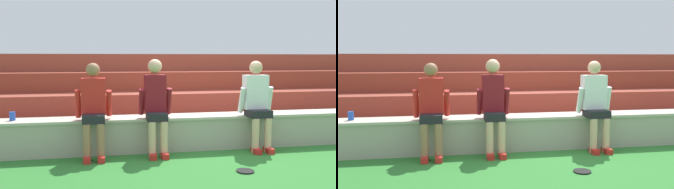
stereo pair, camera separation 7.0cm
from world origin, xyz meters
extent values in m
plane|color=#2D752D|center=(0.00, 0.00, 0.00)|extent=(80.00, 80.00, 0.00)
cube|color=#A8A08E|center=(0.00, 0.23, 0.27)|extent=(7.87, 0.46, 0.54)
cube|color=#BCB39F|center=(0.00, 0.23, 0.52)|extent=(7.91, 0.50, 0.04)
cube|color=#9C4636|center=(0.00, 0.98, 0.19)|extent=(11.48, 0.70, 0.39)
cube|color=#964030|center=(0.00, 1.68, 0.39)|extent=(11.48, 0.70, 0.78)
cube|color=brown|center=(0.00, 2.38, 0.58)|extent=(11.48, 0.70, 1.17)
cube|color=#994233|center=(0.00, 3.08, 0.78)|extent=(11.48, 0.70, 1.56)
cylinder|color=#996B4C|center=(-1.96, -0.24, 0.27)|extent=(0.11, 0.11, 0.54)
cylinder|color=#996B4C|center=(-1.76, -0.24, 0.27)|extent=(0.11, 0.11, 0.54)
cube|color=red|center=(-1.96, -0.28, 0.04)|extent=(0.10, 0.22, 0.08)
cube|color=red|center=(-1.76, -0.28, 0.04)|extent=(0.10, 0.22, 0.08)
cube|color=black|center=(-1.86, -0.09, 0.59)|extent=(0.32, 0.35, 0.12)
cube|color=red|center=(-1.86, 0.10, 0.91)|extent=(0.36, 0.20, 0.52)
sphere|color=#996B4C|center=(-1.86, 0.10, 1.29)|extent=(0.21, 0.21, 0.21)
cylinder|color=red|center=(-2.09, 0.08, 0.79)|extent=(0.08, 0.15, 0.43)
cylinder|color=red|center=(-1.63, 0.08, 0.79)|extent=(0.08, 0.23, 0.42)
cylinder|color=#DBAD89|center=(-1.02, -0.23, 0.27)|extent=(0.11, 0.11, 0.54)
cylinder|color=#DBAD89|center=(-0.84, -0.23, 0.27)|extent=(0.11, 0.11, 0.54)
cube|color=red|center=(-1.02, -0.27, 0.04)|extent=(0.10, 0.22, 0.08)
cube|color=red|center=(-0.84, -0.27, 0.04)|extent=(0.10, 0.22, 0.08)
cube|color=black|center=(-0.93, -0.09, 0.59)|extent=(0.29, 0.34, 0.12)
cube|color=maroon|center=(-0.93, 0.07, 0.93)|extent=(0.32, 0.20, 0.56)
sphere|color=#DBAD89|center=(-0.93, 0.07, 1.34)|extent=(0.22, 0.22, 0.22)
cylinder|color=maroon|center=(-1.15, 0.05, 0.80)|extent=(0.08, 0.23, 0.42)
cylinder|color=maroon|center=(-0.72, 0.05, 0.80)|extent=(0.08, 0.19, 0.43)
cylinder|color=#DBAD89|center=(0.59, -0.24, 0.27)|extent=(0.11, 0.11, 0.54)
cylinder|color=#DBAD89|center=(0.80, -0.24, 0.27)|extent=(0.11, 0.11, 0.54)
cube|color=red|center=(0.59, -0.28, 0.04)|extent=(0.10, 0.22, 0.08)
cube|color=red|center=(0.80, -0.28, 0.04)|extent=(0.10, 0.22, 0.08)
cube|color=black|center=(0.70, -0.10, 0.59)|extent=(0.34, 0.35, 0.12)
cube|color=white|center=(0.70, 0.03, 0.92)|extent=(0.37, 0.20, 0.55)
sphere|color=#DBAD89|center=(0.70, 0.03, 1.32)|extent=(0.21, 0.21, 0.21)
cylinder|color=white|center=(0.46, 0.01, 0.80)|extent=(0.08, 0.20, 0.42)
cylinder|color=white|center=(0.93, 0.01, 0.80)|extent=(0.08, 0.16, 0.43)
cylinder|color=blue|center=(-3.05, 0.25, 0.61)|extent=(0.08, 0.08, 0.13)
cylinder|color=black|center=(0.07, -1.09, 0.01)|extent=(0.23, 0.23, 0.02)
camera|label=1|loc=(-1.75, -5.32, 1.47)|focal=38.13mm
camera|label=2|loc=(-1.68, -5.33, 1.47)|focal=38.13mm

